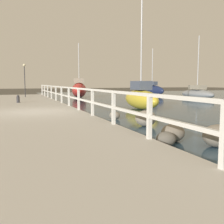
# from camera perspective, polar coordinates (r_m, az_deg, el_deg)

# --- Properties ---
(ground_plane) EXTENTS (120.00, 120.00, 0.00)m
(ground_plane) POSITION_cam_1_polar(r_m,az_deg,el_deg) (12.42, -16.65, -1.24)
(ground_plane) COLOR #4C473D
(dock_walkway) EXTENTS (4.39, 36.00, 0.28)m
(dock_walkway) POSITION_cam_1_polar(r_m,az_deg,el_deg) (12.41, -16.68, -0.59)
(dock_walkway) COLOR beige
(dock_walkway) RESTS_ON ground
(railing) EXTENTS (0.10, 32.50, 1.08)m
(railing) POSITION_cam_1_polar(r_m,az_deg,el_deg) (12.66, -7.30, 3.68)
(railing) COLOR white
(railing) RESTS_ON dock_walkway
(boulder_upstream) EXTENTS (0.50, 0.45, 0.38)m
(boulder_upstream) POSITION_cam_1_polar(r_m,az_deg,el_deg) (6.77, 11.65, -5.76)
(boulder_upstream) COLOR #666056
(boulder_upstream) RESTS_ON ground
(boulder_mid_strip) EXTENTS (0.79, 0.71, 0.59)m
(boulder_mid_strip) POSITION_cam_1_polar(r_m,az_deg,el_deg) (9.68, 7.35, -1.38)
(boulder_mid_strip) COLOR gray
(boulder_mid_strip) RESTS_ON ground
(boulder_water_edge) EXTENTS (0.65, 0.59, 0.49)m
(boulder_water_edge) POSITION_cam_1_polar(r_m,az_deg,el_deg) (7.31, 13.10, -4.44)
(boulder_water_edge) COLOR slate
(boulder_water_edge) RESTS_ON ground
(boulder_far_strip) EXTENTS (0.76, 0.68, 0.57)m
(boulder_far_strip) POSITION_cam_1_polar(r_m,az_deg,el_deg) (7.05, 21.97, -4.82)
(boulder_far_strip) COLOR slate
(boulder_far_strip) RESTS_ON ground
(boulder_near_dock) EXTENTS (0.47, 0.43, 0.36)m
(boulder_near_dock) POSITION_cam_1_polar(r_m,az_deg,el_deg) (11.38, 0.59, -0.75)
(boulder_near_dock) COLOR gray
(boulder_near_dock) RESTS_ON ground
(mooring_bollard) EXTENTS (0.20, 0.20, 0.51)m
(mooring_bollard) POSITION_cam_1_polar(r_m,az_deg,el_deg) (18.28, -19.77, 2.73)
(mooring_bollard) COLOR #333338
(mooring_bollard) RESTS_ON dock_walkway
(dock_lamp) EXTENTS (0.24, 0.24, 2.98)m
(dock_lamp) POSITION_cam_1_polar(r_m,az_deg,el_deg) (24.93, -18.51, 7.93)
(dock_lamp) COLOR #2D2D33
(dock_lamp) RESTS_ON dock_walkway
(sailboat_yellow) EXTENTS (1.35, 4.11, 7.55)m
(sailboat_yellow) POSITION_cam_1_polar(r_m,az_deg,el_deg) (15.89, 6.29, 3.16)
(sailboat_yellow) COLOR gold
(sailboat_yellow) RESTS_ON water_surface
(sailboat_red) EXTENTS (2.80, 5.48, 5.66)m
(sailboat_red) POSITION_cam_1_polar(r_m,az_deg,el_deg) (28.13, -7.16, 4.90)
(sailboat_red) COLOR red
(sailboat_red) RESTS_ON water_surface
(sailboat_gray) EXTENTS (1.57, 4.68, 6.03)m
(sailboat_gray) POSITION_cam_1_polar(r_m,az_deg,el_deg) (26.91, 18.04, 3.89)
(sailboat_gray) COLOR gray
(sailboat_gray) RESTS_ON water_surface
(sailboat_navy) EXTENTS (1.59, 4.19, 5.54)m
(sailboat_navy) POSITION_cam_1_polar(r_m,az_deg,el_deg) (31.71, 8.71, 4.78)
(sailboat_navy) COLOR #192347
(sailboat_navy) RESTS_ON water_surface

